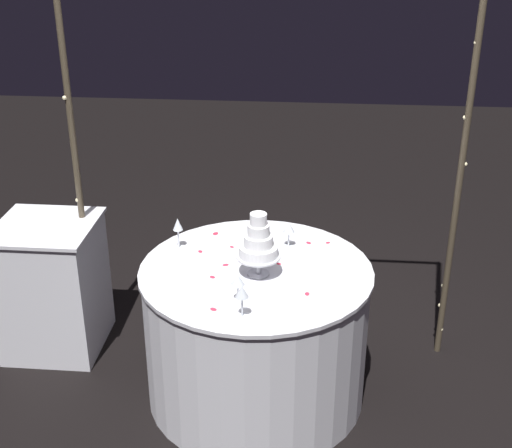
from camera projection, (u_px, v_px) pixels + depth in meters
name	position (u px, v px, depth m)	size (l,w,h in m)	color
ground_plane	(256.00, 391.00, 3.82)	(12.00, 12.00, 0.00)	black
decorative_arch	(264.00, 97.00, 3.61)	(2.15, 0.06, 2.35)	#473D2D
main_table	(256.00, 333.00, 3.66)	(1.18, 1.18, 0.76)	white
side_table	(53.00, 286.00, 4.07)	(0.56, 0.56, 0.79)	white
tiered_cake	(258.00, 244.00, 3.38)	(0.22, 0.22, 0.33)	silver
wine_glass_0	(289.00, 229.00, 3.68)	(0.06, 0.06, 0.14)	silver
wine_glass_1	(238.00, 282.00, 3.18)	(0.06, 0.06, 0.14)	silver
wine_glass_2	(261.00, 217.00, 3.83)	(0.06, 0.06, 0.14)	silver
wine_glass_3	(178.00, 226.00, 3.67)	(0.06, 0.06, 0.17)	silver
wine_glass_4	(242.00, 294.00, 3.05)	(0.06, 0.06, 0.16)	silver
rose_petal_0	(216.00, 234.00, 3.87)	(0.04, 0.03, 0.00)	#E02D47
rose_petal_1	(226.00, 265.00, 3.54)	(0.03, 0.02, 0.00)	#E02D47
rose_petal_2	(309.00, 243.00, 3.76)	(0.03, 0.02, 0.00)	#E02D47
rose_petal_3	(200.00, 251.00, 3.67)	(0.03, 0.02, 0.00)	#E02D47
rose_petal_4	(232.00, 247.00, 3.72)	(0.03, 0.02, 0.00)	#E02D47
rose_petal_5	(212.00, 277.00, 3.42)	(0.03, 0.02, 0.00)	#E02D47
rose_petal_6	(258.00, 261.00, 3.58)	(0.03, 0.02, 0.00)	#E02D47
rose_petal_7	(279.00, 264.00, 3.55)	(0.03, 0.02, 0.00)	#E02D47
rose_petal_8	(247.00, 263.00, 3.56)	(0.03, 0.02, 0.00)	#E02D47
rose_petal_9	(307.00, 294.00, 3.28)	(0.03, 0.02, 0.00)	#E02D47
rose_petal_10	(213.00, 309.00, 3.15)	(0.03, 0.02, 0.00)	#E02D47
rose_petal_11	(328.00, 243.00, 3.77)	(0.03, 0.02, 0.00)	#E02D47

